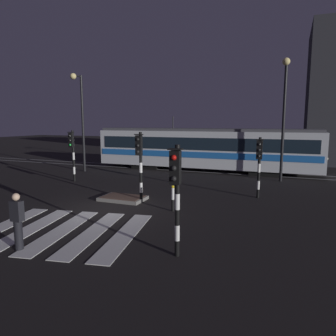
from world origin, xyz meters
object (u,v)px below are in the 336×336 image
street_lamp_trackside_left (80,111)px  pedestrian_waiting_at_kerb (18,221)px  bollard_island_edge (173,198)px  tram (204,148)px  traffic_light_corner_near_right (176,184)px  traffic_light_corner_far_right (259,159)px  street_lamp_trackside_right (284,106)px  traffic_light_corner_far_left (72,148)px  traffic_light_median_centre (140,157)px

street_lamp_trackside_left → pedestrian_waiting_at_kerb: bearing=-60.5°
bollard_island_edge → tram: bearing=98.5°
pedestrian_waiting_at_kerb → bollard_island_edge: 6.15m
street_lamp_trackside_left → traffic_light_corner_near_right: bearing=-44.8°
traffic_light_corner_far_right → street_lamp_trackside_right: street_lamp_trackside_right is taller
traffic_light_corner_far_right → street_lamp_trackside_right: size_ratio=0.41×
street_lamp_trackside_left → bollard_island_edge: size_ratio=6.45×
pedestrian_waiting_at_kerb → bollard_island_edge: pedestrian_waiting_at_kerb is taller
traffic_light_corner_far_left → traffic_light_median_centre: size_ratio=0.98×
traffic_light_corner_near_right → bollard_island_edge: bearing=111.6°
traffic_light_median_centre → traffic_light_corner_far_left: bearing=153.0°
street_lamp_trackside_left → tram: bearing=24.2°
street_lamp_trackside_right → traffic_light_corner_far_right: bearing=-100.3°
street_lamp_trackside_right → tram: bearing=155.0°
street_lamp_trackside_left → bollard_island_edge: (10.09, -7.45, -3.98)m
traffic_light_corner_far_left → traffic_light_corner_far_right: bearing=-1.6°
street_lamp_trackside_right → street_lamp_trackside_left: bearing=-175.5°
traffic_light_corner_far_left → traffic_light_median_centre: 7.06m
traffic_light_corner_far_right → street_lamp_trackside_left: street_lamp_trackside_left is taller
traffic_light_corner_far_left → street_lamp_trackside_left: bearing=118.5°
traffic_light_median_centre → tram: size_ratio=0.19×
street_lamp_trackside_left → pedestrian_waiting_at_kerb: (7.30, -12.92, -3.66)m
traffic_light_corner_far_left → bollard_island_edge: traffic_light_corner_far_left is taller
traffic_light_corner_far_left → tram: bearing=48.1°
traffic_light_corner_near_right → tram: (-3.37, 15.48, -0.32)m
traffic_light_median_centre → pedestrian_waiting_at_kerb: traffic_light_median_centre is taller
traffic_light_corner_far_right → traffic_light_corner_near_right: (-1.43, -7.90, 0.09)m
traffic_light_corner_far_left → street_lamp_trackside_left: street_lamp_trackside_left is taller
tram → bollard_island_edge: size_ratio=15.31×
traffic_light_corner_far_right → street_lamp_trackside_left: bearing=163.9°
traffic_light_median_centre → traffic_light_corner_near_right: size_ratio=1.05×
street_lamp_trackside_left → pedestrian_waiting_at_kerb: size_ratio=4.18×
traffic_light_corner_near_right → tram: tram is taller
traffic_light_corner_near_right → street_lamp_trackside_left: street_lamp_trackside_left is taller
traffic_light_corner_far_left → pedestrian_waiting_at_kerb: traffic_light_corner_far_left is taller
traffic_light_median_centre → pedestrian_waiting_at_kerb: 6.42m
bollard_island_edge → street_lamp_trackside_left: bearing=143.6°
street_lamp_trackside_right → bollard_island_edge: size_ratio=6.67×
street_lamp_trackside_right → bollard_island_edge: 10.32m
traffic_light_median_centre → traffic_light_corner_near_right: bearing=-54.4°
tram → pedestrian_waiting_at_kerb: (-1.10, -16.69, -0.87)m
pedestrian_waiting_at_kerb → traffic_light_corner_near_right: bearing=15.2°
traffic_light_corner_near_right → street_lamp_trackside_left: size_ratio=0.44×
street_lamp_trackside_right → traffic_light_corner_near_right: bearing=-100.3°
traffic_light_median_centre → bollard_island_edge: 2.61m
traffic_light_corner_far_left → street_lamp_trackside_right: 13.30m
street_lamp_trackside_left → tram: 9.63m
traffic_light_median_centre → street_lamp_trackside_right: street_lamp_trackside_right is taller
traffic_light_corner_far_left → bollard_island_edge: 9.24m
street_lamp_trackside_right → traffic_light_median_centre: bearing=-127.2°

